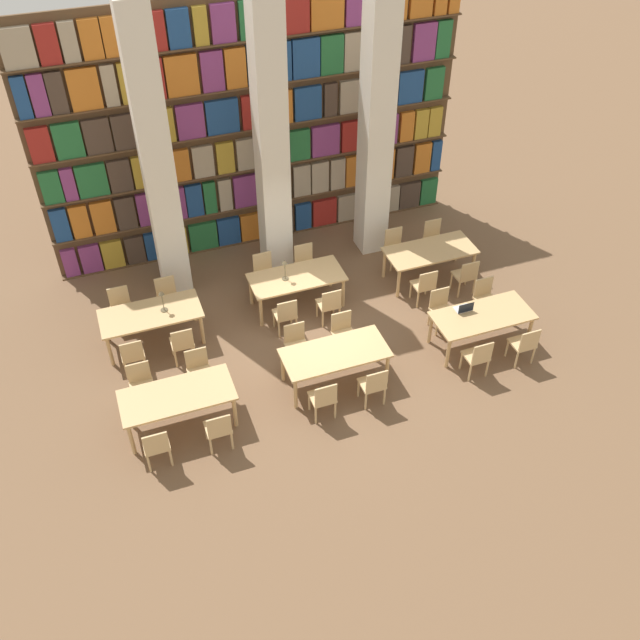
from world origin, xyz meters
name	(u,v)px	position (x,y,z in m)	size (l,w,h in m)	color
ground_plane	(318,342)	(0.00, 0.00, 0.00)	(40.00, 40.00, 0.00)	brown
bookshelf_bank	(255,130)	(0.00, 3.89, 2.70)	(9.12, 0.35, 5.50)	brown
pillar_left	(157,162)	(-2.25, 2.68, 3.00)	(0.59, 0.59, 6.00)	silver
pillar_center	(271,143)	(0.00, 2.68, 3.00)	(0.59, 0.59, 6.00)	silver
pillar_right	(376,125)	(2.25, 2.68, 3.00)	(0.59, 0.59, 6.00)	silver
reading_table_0	(177,398)	(-2.95, -1.15, 0.66)	(1.92, 0.89, 0.75)	tan
chair_0	(156,446)	(-3.46, -1.88, 0.47)	(0.42, 0.40, 0.87)	tan
chair_1	(142,384)	(-3.46, -0.42, 0.47)	(0.42, 0.40, 0.87)	tan
chair_2	(219,429)	(-2.43, -1.88, 0.47)	(0.42, 0.40, 0.87)	tan
chair_3	(199,370)	(-2.43, -0.42, 0.47)	(0.42, 0.40, 0.87)	tan
reading_table_1	(335,355)	(-0.07, -1.11, 0.66)	(1.92, 0.89, 0.75)	tan
chair_4	(323,398)	(-0.57, -1.84, 0.47)	(0.42, 0.40, 0.87)	tan
chair_5	(296,344)	(-0.57, -0.38, 0.47)	(0.42, 0.40, 0.87)	tan
chair_6	(374,384)	(0.37, -1.84, 0.47)	(0.42, 0.40, 0.87)	tan
chair_7	(343,332)	(0.37, -0.38, 0.47)	(0.42, 0.40, 0.87)	tan
reading_table_2	(482,318)	(2.93, -1.12, 0.66)	(1.92, 0.89, 0.75)	tan
chair_8	(478,356)	(2.45, -1.84, 0.47)	(0.42, 0.40, 0.87)	tan
chair_9	(441,308)	(2.45, -0.39, 0.47)	(0.42, 0.40, 0.87)	tan
chair_10	(524,344)	(3.44, -1.84, 0.47)	(0.42, 0.40, 0.87)	tan
chair_11	(485,297)	(3.44, -0.39, 0.47)	(0.42, 0.40, 0.87)	tan
laptop	(464,308)	(2.65, -0.87, 0.79)	(0.32, 0.22, 0.21)	silver
reading_table_3	(151,316)	(-3.00, 1.11, 0.66)	(1.92, 0.89, 0.75)	tan
chair_12	(133,355)	(-3.49, 0.38, 0.47)	(0.42, 0.40, 0.87)	tan
chair_13	(121,307)	(-3.49, 1.84, 0.47)	(0.42, 0.40, 0.87)	tan
chair_14	(182,343)	(-2.57, 0.38, 0.47)	(0.42, 0.40, 0.87)	tan
chair_15	(167,297)	(-2.57, 1.84, 0.47)	(0.42, 0.40, 0.87)	tan
desk_lamp_0	(162,298)	(-2.73, 1.09, 1.06)	(0.14, 0.14, 0.46)	brown
reading_table_4	(297,280)	(-0.01, 1.23, 0.66)	(1.92, 0.89, 0.75)	tan
chair_16	(286,314)	(-0.49, 0.50, 0.47)	(0.42, 0.40, 0.87)	tan
chair_17	(264,272)	(-0.49, 1.96, 0.47)	(0.42, 0.40, 0.87)	tan
chair_18	(329,304)	(0.42, 0.50, 0.47)	(0.42, 0.40, 0.87)	tan
chair_19	(305,263)	(0.42, 1.96, 0.47)	(0.42, 0.40, 0.87)	tan
desk_lamp_1	(285,267)	(-0.25, 1.22, 1.06)	(0.14, 0.14, 0.47)	brown
reading_table_5	(430,253)	(2.95, 1.12, 0.66)	(1.92, 0.89, 0.75)	tan
chair_20	(425,285)	(2.48, 0.39, 0.47)	(0.42, 0.40, 0.87)	tan
chair_21	(395,246)	(2.48, 1.85, 0.47)	(0.42, 0.40, 0.87)	tan
chair_22	(466,275)	(3.43, 0.39, 0.47)	(0.42, 0.40, 0.87)	tan
chair_23	(434,238)	(3.43, 1.85, 0.47)	(0.42, 0.40, 0.87)	tan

